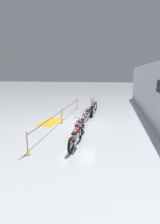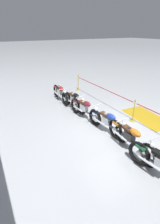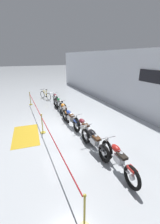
# 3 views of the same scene
# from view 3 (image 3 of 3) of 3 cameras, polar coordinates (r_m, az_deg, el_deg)

# --- Properties ---
(ground_plane) EXTENTS (120.00, 120.00, 0.00)m
(ground_plane) POSITION_cam_3_polar(r_m,az_deg,el_deg) (8.47, -6.51, -5.99)
(ground_plane) COLOR #B2B7BC
(back_wall) EXTENTS (28.00, 0.29, 4.20)m
(back_wall) POSITION_cam_3_polar(r_m,az_deg,el_deg) (10.42, 21.36, 9.98)
(back_wall) COLOR silver
(back_wall) RESTS_ON ground
(motorcycle_maroon_0) EXTENTS (2.19, 0.62, 0.97)m
(motorcycle_maroon_0) POSITION_cam_3_polar(r_m,az_deg,el_deg) (12.14, -9.21, 4.60)
(motorcycle_maroon_0) COLOR black
(motorcycle_maroon_0) RESTS_ON ground
(motorcycle_green_1) EXTENTS (2.34, 0.63, 0.96)m
(motorcycle_green_1) POSITION_cam_3_polar(r_m,az_deg,el_deg) (10.95, -7.70, 2.85)
(motorcycle_green_1) COLOR black
(motorcycle_green_1) RESTS_ON ground
(motorcycle_orange_2) EXTENTS (2.41, 0.62, 0.96)m
(motorcycle_orange_2) POSITION_cam_3_polar(r_m,az_deg,el_deg) (9.62, -6.20, 0.45)
(motorcycle_orange_2) COLOR black
(motorcycle_orange_2) RESTS_ON ground
(motorcycle_blue_3) EXTENTS (2.29, 0.62, 0.93)m
(motorcycle_blue_3) POSITION_cam_3_polar(r_m,az_deg,el_deg) (8.47, -3.75, -2.47)
(motorcycle_blue_3) COLOR black
(motorcycle_blue_3) RESTS_ON ground
(motorcycle_maroon_4) EXTENTS (2.29, 0.62, 0.95)m
(motorcycle_maroon_4) POSITION_cam_3_polar(r_m,az_deg,el_deg) (7.29, 1.45, -6.29)
(motorcycle_maroon_4) COLOR black
(motorcycle_maroon_4) RESTS_ON ground
(motorcycle_black_5) EXTENTS (2.16, 0.62, 0.93)m
(motorcycle_black_5) POSITION_cam_3_polar(r_m,az_deg,el_deg) (6.31, 5.36, -11.17)
(motorcycle_black_5) COLOR black
(motorcycle_black_5) RESTS_ON ground
(motorcycle_red_6) EXTENTS (2.25, 0.62, 0.95)m
(motorcycle_red_6) POSITION_cam_3_polar(r_m,az_deg,el_deg) (5.48, 14.30, -17.01)
(motorcycle_red_6) COLOR black
(motorcycle_red_6) RESTS_ON ground
(bicycle) EXTENTS (1.60, 0.73, 0.95)m
(bicycle) POSITION_cam_3_polar(r_m,az_deg,el_deg) (14.25, -13.02, 6.22)
(bicycle) COLOR black
(bicycle) RESTS_ON ground
(stanchion_far_left) EXTENTS (10.40, 0.28, 1.05)m
(stanchion_far_left) POSITION_cam_3_polar(r_m,az_deg,el_deg) (9.25, -16.03, 0.61)
(stanchion_far_left) COLOR gold
(stanchion_far_left) RESTS_ON ground
(stanchion_mid_left) EXTENTS (0.28, 0.28, 1.05)m
(stanchion_mid_left) POSITION_cam_3_polar(r_m,az_deg,el_deg) (7.99, -14.12, -5.37)
(stanchion_mid_left) COLOR gold
(stanchion_mid_left) RESTS_ON ground
(stanchion_mid_right) EXTENTS (0.28, 0.28, 1.05)m
(stanchion_mid_right) POSITION_cam_3_polar(r_m,az_deg,el_deg) (4.12, 1.69, -35.17)
(stanchion_mid_right) COLOR gold
(stanchion_mid_right) RESTS_ON ground
(floor_banner) EXTENTS (2.46, 1.47, 0.01)m
(floor_banner) POSITION_cam_3_polar(r_m,az_deg,el_deg) (8.15, -19.92, -8.27)
(floor_banner) COLOR #B78E19
(floor_banner) RESTS_ON ground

